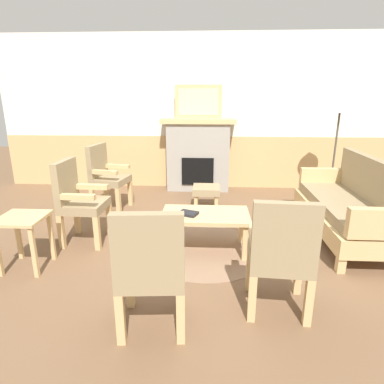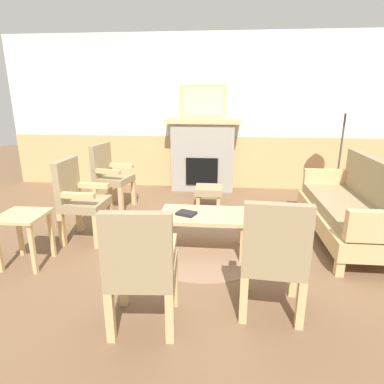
{
  "view_description": "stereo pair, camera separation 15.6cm",
  "coord_description": "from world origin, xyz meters",
  "px_view_note": "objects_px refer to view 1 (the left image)",
  "views": [
    {
      "loc": [
        0.21,
        -3.47,
        1.71
      ],
      "look_at": [
        0.0,
        0.35,
        0.55
      ],
      "focal_mm": 30.7,
      "sensor_mm": 36.0,
      "label": 1
    },
    {
      "loc": [
        0.37,
        -3.46,
        1.71
      ],
      "look_at": [
        0.0,
        0.35,
        0.55
      ],
      "focal_mm": 30.7,
      "sensor_mm": 36.0,
      "label": 2
    }
  ],
  "objects_px": {
    "book_on_table": "(188,213)",
    "armchair_front_left": "(151,265)",
    "side_table": "(23,227)",
    "floor_lamp_by_couch": "(340,111)",
    "armchair_near_fireplace": "(78,198)",
    "armchair_front_center": "(281,251)",
    "fireplace": "(198,154)",
    "couch": "(347,207)",
    "coffee_table": "(205,218)",
    "armchair_by_window_left": "(106,174)",
    "framed_picture": "(198,102)",
    "footstool": "(206,191)"
  },
  "relations": [
    {
      "from": "framed_picture",
      "to": "coffee_table",
      "type": "bearing_deg",
      "value": -85.98
    },
    {
      "from": "armchair_front_left",
      "to": "armchair_by_window_left",
      "type": "bearing_deg",
      "value": 113.39
    },
    {
      "from": "framed_picture",
      "to": "floor_lamp_by_couch",
      "type": "distance_m",
      "value": 2.25
    },
    {
      "from": "framed_picture",
      "to": "armchair_front_left",
      "type": "xyz_separation_m",
      "value": [
        -0.2,
        -3.76,
        -1.02
      ]
    },
    {
      "from": "fireplace",
      "to": "side_table",
      "type": "xyz_separation_m",
      "value": [
        -1.62,
        -2.92,
        -0.22
      ]
    },
    {
      "from": "armchair_near_fireplace",
      "to": "armchair_front_left",
      "type": "xyz_separation_m",
      "value": [
        1.12,
        -1.49,
        0.0
      ]
    },
    {
      "from": "footstool",
      "to": "armchair_front_left",
      "type": "bearing_deg",
      "value": -97.67
    },
    {
      "from": "side_table",
      "to": "floor_lamp_by_couch",
      "type": "distance_m",
      "value": 4.52
    },
    {
      "from": "floor_lamp_by_couch",
      "to": "armchair_front_left",
      "type": "bearing_deg",
      "value": -126.94
    },
    {
      "from": "book_on_table",
      "to": "armchair_front_left",
      "type": "bearing_deg",
      "value": -98.05
    },
    {
      "from": "footstool",
      "to": "fireplace",
      "type": "bearing_deg",
      "value": 98.7
    },
    {
      "from": "fireplace",
      "to": "armchair_near_fireplace",
      "type": "relative_size",
      "value": 1.33
    },
    {
      "from": "fireplace",
      "to": "couch",
      "type": "distance_m",
      "value": 2.76
    },
    {
      "from": "couch",
      "to": "book_on_table",
      "type": "xyz_separation_m",
      "value": [
        -1.88,
        -0.48,
        0.06
      ]
    },
    {
      "from": "book_on_table",
      "to": "side_table",
      "type": "xyz_separation_m",
      "value": [
        -1.61,
        -0.43,
        -0.02
      ]
    },
    {
      "from": "book_on_table",
      "to": "armchair_front_left",
      "type": "height_order",
      "value": "armchair_front_left"
    },
    {
      "from": "fireplace",
      "to": "armchair_front_left",
      "type": "bearing_deg",
      "value": -92.98
    },
    {
      "from": "fireplace",
      "to": "framed_picture",
      "type": "height_order",
      "value": "framed_picture"
    },
    {
      "from": "book_on_table",
      "to": "armchair_near_fireplace",
      "type": "height_order",
      "value": "armchair_near_fireplace"
    },
    {
      "from": "book_on_table",
      "to": "floor_lamp_by_couch",
      "type": "bearing_deg",
      "value": 40.38
    },
    {
      "from": "armchair_by_window_left",
      "to": "armchair_near_fireplace",
      "type": "bearing_deg",
      "value": -88.52
    },
    {
      "from": "couch",
      "to": "armchair_front_center",
      "type": "xyz_separation_m",
      "value": [
        -1.1,
        -1.49,
        0.14
      ]
    },
    {
      "from": "armchair_front_left",
      "to": "armchair_front_center",
      "type": "bearing_deg",
      "value": 15.25
    },
    {
      "from": "framed_picture",
      "to": "couch",
      "type": "distance_m",
      "value": 2.98
    },
    {
      "from": "book_on_table",
      "to": "armchair_front_left",
      "type": "distance_m",
      "value": 1.29
    },
    {
      "from": "couch",
      "to": "coffee_table",
      "type": "relative_size",
      "value": 1.88
    },
    {
      "from": "coffee_table",
      "to": "book_on_table",
      "type": "distance_m",
      "value": 0.21
    },
    {
      "from": "couch",
      "to": "armchair_near_fireplace",
      "type": "height_order",
      "value": "same"
    },
    {
      "from": "footstool",
      "to": "armchair_near_fireplace",
      "type": "distance_m",
      "value": 1.92
    },
    {
      "from": "coffee_table",
      "to": "armchair_near_fireplace",
      "type": "relative_size",
      "value": 0.98
    },
    {
      "from": "armchair_front_left",
      "to": "armchair_front_center",
      "type": "xyz_separation_m",
      "value": [
        0.97,
        0.26,
        0.0
      ]
    },
    {
      "from": "floor_lamp_by_couch",
      "to": "fireplace",
      "type": "bearing_deg",
      "value": 163.35
    },
    {
      "from": "book_on_table",
      "to": "armchair_near_fireplace",
      "type": "xyz_separation_m",
      "value": [
        -1.3,
        0.21,
        0.08
      ]
    },
    {
      "from": "book_on_table",
      "to": "floor_lamp_by_couch",
      "type": "height_order",
      "value": "floor_lamp_by_couch"
    },
    {
      "from": "armchair_near_fireplace",
      "to": "armchair_by_window_left",
      "type": "height_order",
      "value": "same"
    },
    {
      "from": "couch",
      "to": "coffee_table",
      "type": "bearing_deg",
      "value": -165.94
    },
    {
      "from": "couch",
      "to": "armchair_by_window_left",
      "type": "bearing_deg",
      "value": 164.37
    },
    {
      "from": "framed_picture",
      "to": "floor_lamp_by_couch",
      "type": "height_order",
      "value": "framed_picture"
    },
    {
      "from": "framed_picture",
      "to": "floor_lamp_by_couch",
      "type": "xyz_separation_m",
      "value": [
        2.15,
        -0.64,
        -0.11
      ]
    },
    {
      "from": "armchair_by_window_left",
      "to": "floor_lamp_by_couch",
      "type": "bearing_deg",
      "value": 7.62
    },
    {
      "from": "book_on_table",
      "to": "armchair_near_fireplace",
      "type": "relative_size",
      "value": 0.2
    },
    {
      "from": "armchair_front_left",
      "to": "armchair_front_center",
      "type": "height_order",
      "value": "same"
    },
    {
      "from": "floor_lamp_by_couch",
      "to": "footstool",
      "type": "bearing_deg",
      "value": -167.57
    },
    {
      "from": "armchair_front_center",
      "to": "framed_picture",
      "type": "bearing_deg",
      "value": 102.41
    },
    {
      "from": "couch",
      "to": "armchair_near_fireplace",
      "type": "distance_m",
      "value": 3.2
    },
    {
      "from": "side_table",
      "to": "armchair_front_center",
      "type": "bearing_deg",
      "value": -13.71
    },
    {
      "from": "armchair_near_fireplace",
      "to": "armchair_front_center",
      "type": "height_order",
      "value": "same"
    },
    {
      "from": "fireplace",
      "to": "couch",
      "type": "height_order",
      "value": "fireplace"
    },
    {
      "from": "framed_picture",
      "to": "footstool",
      "type": "height_order",
      "value": "framed_picture"
    },
    {
      "from": "armchair_by_window_left",
      "to": "armchair_front_center",
      "type": "relative_size",
      "value": 1.0
    }
  ]
}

